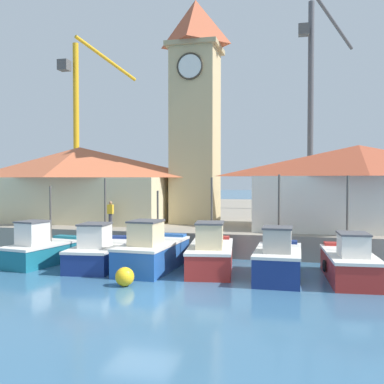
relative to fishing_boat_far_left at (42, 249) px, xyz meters
name	(u,v)px	position (x,y,z in m)	size (l,w,h in m)	color
ground_plane	(143,296)	(7.07, -4.63, -0.73)	(300.00, 300.00, 0.00)	#386689
quay_wharf	(243,216)	(7.07, 23.63, -0.07)	(120.00, 40.00, 1.31)	gray
fishing_boat_far_left	(42,249)	(0.00, 0.00, 0.00)	(2.57, 4.64, 3.91)	#196B7F
fishing_boat_left_outer	(101,251)	(3.10, 0.16, -0.01)	(2.59, 5.28, 4.31)	navy
fishing_boat_left_inner	(152,252)	(5.81, 0.07, 0.09)	(2.32, 5.25, 3.70)	#2356A8
fishing_boat_mid_left	(211,254)	(8.55, 0.44, 0.05)	(2.67, 5.27, 4.35)	#AD2823
fishing_boat_center	(278,260)	(11.69, -0.54, 0.07)	(2.04, 4.34, 4.48)	navy
fishing_boat_mid_right	(350,263)	(14.64, -0.10, 0.00)	(2.25, 5.01, 4.43)	#AD2823
clock_tower	(195,105)	(5.65, 9.46, 8.49)	(3.42, 3.42, 16.50)	tan
warehouse_left	(80,183)	(-2.57, 8.79, 3.23)	(13.19, 6.63, 5.18)	beige
warehouse_right	(358,186)	(15.86, 7.85, 3.11)	(12.19, 6.60, 4.94)	silver
port_crane_near	(312,126)	(13.50, 24.56, 8.58)	(5.66, 8.59, 20.92)	#353539
port_crane_far	(78,144)	(-8.92, 20.53, 7.00)	(4.75, 8.79, 17.06)	#976E11
mooring_buoy	(125,277)	(5.82, -3.37, -0.35)	(0.76, 0.76, 0.76)	gold
dock_worker_near_tower	(110,214)	(1.44, 5.03, 1.43)	(0.34, 0.22, 1.62)	#33333D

